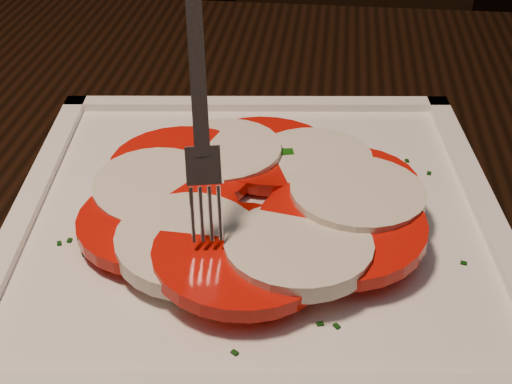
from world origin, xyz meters
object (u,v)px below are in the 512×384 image
table (347,324)px  plate (256,222)px  fork (197,76)px  chair (340,54)px

table → plate: (-0.06, -0.03, 0.11)m
plate → fork: (-0.03, -0.02, 0.11)m
table → chair: size_ratio=1.32×
chair → plate: (-0.03, -0.81, 0.22)m
chair → fork: bearing=-87.4°
chair → fork: size_ratio=6.13×
plate → fork: size_ratio=1.96×
fork → plate: bearing=22.6°
chair → plate: 0.84m
table → plate: plate is taller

